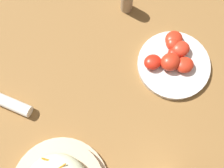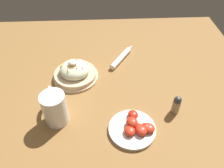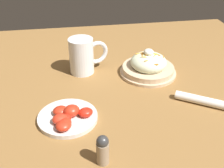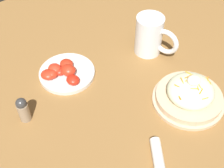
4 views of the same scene
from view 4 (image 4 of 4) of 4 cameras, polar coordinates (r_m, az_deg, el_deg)
ground_plane at (r=0.94m, az=1.30°, el=-2.24°), size 1.43×1.43×0.00m
salad_plate at (r=0.93m, az=14.34°, el=-1.89°), size 0.22×0.22×0.10m
beer_mug at (r=1.05m, az=7.11°, el=8.67°), size 0.09×0.15×0.14m
tomato_plate at (r=1.00m, az=-8.92°, el=2.16°), size 0.18×0.18×0.05m
salt_shaker at (r=0.88m, az=-16.33°, el=-4.57°), size 0.03×0.03×0.09m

